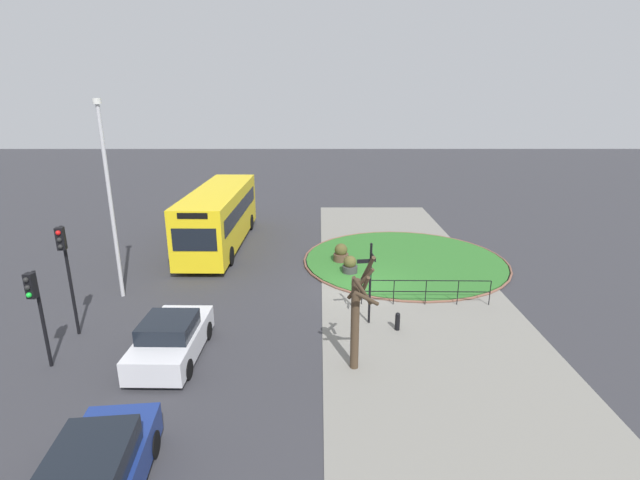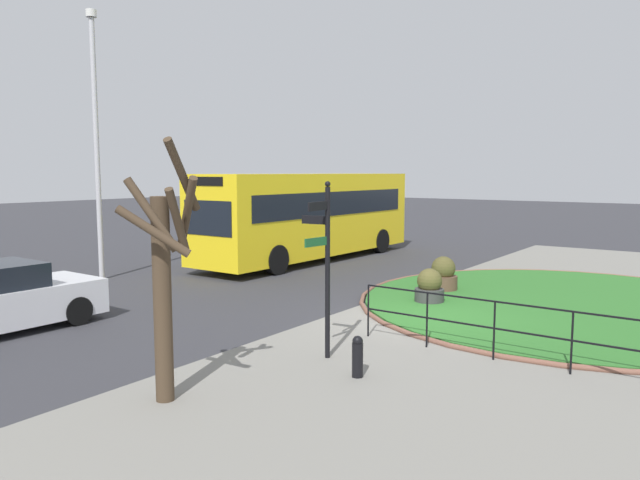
# 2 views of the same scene
# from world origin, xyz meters

# --- Properties ---
(ground) EXTENTS (120.00, 120.00, 0.00)m
(ground) POSITION_xyz_m (0.00, 0.00, 0.00)
(ground) COLOR #333338
(sidewalk_paving) EXTENTS (32.00, 7.98, 0.02)m
(sidewalk_paving) POSITION_xyz_m (0.00, -2.01, 0.01)
(sidewalk_paving) COLOR gray
(sidewalk_paving) RESTS_ON ground
(grass_island) EXTENTS (10.38, 10.38, 0.10)m
(grass_island) POSITION_xyz_m (3.55, -2.41, 0.05)
(grass_island) COLOR #2D6B28
(grass_island) RESTS_ON ground
(grass_kerb_ring) EXTENTS (10.69, 10.69, 0.11)m
(grass_kerb_ring) POSITION_xyz_m (3.55, -2.41, 0.06)
(grass_kerb_ring) COLOR brown
(grass_kerb_ring) RESTS_ON ground
(signpost_directional) EXTENTS (0.73, 0.62, 3.22)m
(signpost_directional) POSITION_xyz_m (-3.58, 0.21, 1.85)
(signpost_directional) COLOR black
(signpost_directional) RESTS_ON ground
(bollard_foreground) EXTENTS (0.18, 0.18, 0.71)m
(bollard_foreground) POSITION_xyz_m (-4.08, -0.80, 0.37)
(bollard_foreground) COLOR black
(bollard_foreground) RESTS_ON ground
(railing_grass_edge) EXTENTS (0.13, 5.32, 1.10)m
(railing_grass_edge) POSITION_xyz_m (-1.89, -2.31, 0.71)
(railing_grass_edge) COLOR black
(railing_grass_edge) RESTS_ON ground
(bus_yellow) EXTENTS (10.64, 2.76, 3.32)m
(bus_yellow) POSITION_xyz_m (6.32, 7.84, 1.78)
(bus_yellow) COLOR yellow
(bus_yellow) RESTS_ON ground
(car_near_lane) EXTENTS (4.02, 1.95, 1.46)m
(car_near_lane) POSITION_xyz_m (-5.97, 6.96, 0.68)
(car_near_lane) COLOR silver
(car_near_lane) RESTS_ON ground
(lamppost_tall) EXTENTS (0.32, 0.32, 8.25)m
(lamppost_tall) POSITION_xyz_m (-0.95, 10.65, 4.42)
(lamppost_tall) COLOR #B7B7BC
(lamppost_tall) RESTS_ON ground
(planter_near_signpost) EXTENTS (0.75, 0.75, 0.94)m
(planter_near_signpost) POSITION_xyz_m (1.65, 0.60, 0.43)
(planter_near_signpost) COLOR #383838
(planter_near_signpost) RESTS_ON ground
(planter_kerbside) EXTENTS (0.79, 0.79, 1.03)m
(planter_kerbside) POSITION_xyz_m (3.32, 0.96, 0.47)
(planter_kerbside) COLOR brown
(planter_kerbside) RESTS_ON ground
(street_tree_bare) EXTENTS (1.33, 0.97, 3.85)m
(street_tree_bare) POSITION_xyz_m (-6.60, 0.91, 1.89)
(street_tree_bare) COLOR #423323
(street_tree_bare) RESTS_ON ground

